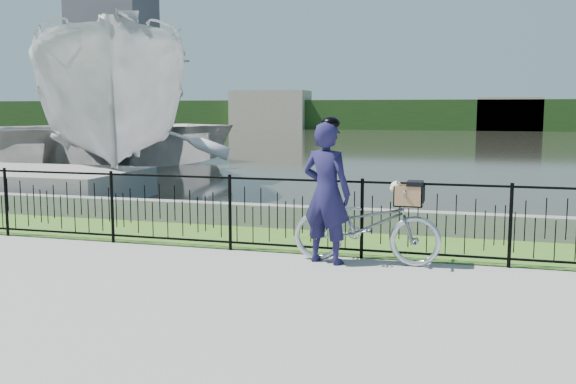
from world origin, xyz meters
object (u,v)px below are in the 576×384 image
(bicycle_rig, at_px, (367,224))
(cyclist, at_px, (327,192))
(boat_near, at_px, (115,106))
(boat_far, at_px, (76,135))

(bicycle_rig, relative_size, cyclist, 1.01)
(bicycle_rig, relative_size, boat_near, 0.18)
(boat_near, bearing_deg, boat_far, 136.67)
(cyclist, bearing_deg, boat_far, 135.27)
(boat_far, bearing_deg, bicycle_rig, -43.13)
(boat_near, distance_m, boat_far, 5.20)
(boat_far, bearing_deg, cyclist, -44.73)
(bicycle_rig, xyz_separation_m, cyclist, (-0.54, -0.13, 0.45))
(cyclist, bearing_deg, bicycle_rig, 13.23)
(cyclist, xyz_separation_m, boat_near, (-8.13, 8.23, 1.20))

